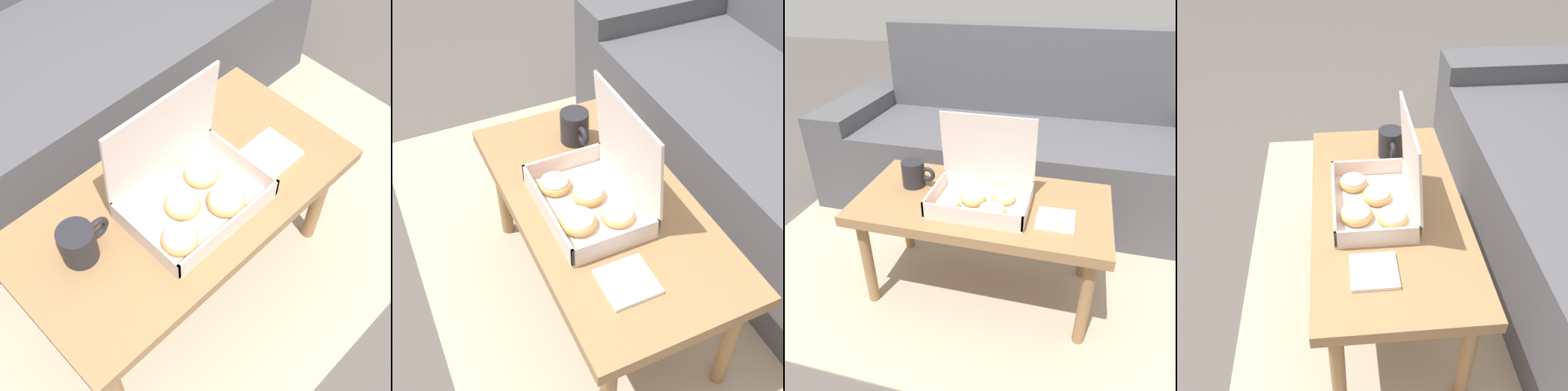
# 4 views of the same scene
# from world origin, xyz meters

# --- Properties ---
(ground_plane) EXTENTS (12.00, 12.00, 0.00)m
(ground_plane) POSITION_xyz_m (0.00, 0.00, 0.00)
(ground_plane) COLOR #514C47
(area_rug) EXTENTS (2.30, 1.77, 0.01)m
(area_rug) POSITION_xyz_m (0.00, 0.30, 0.01)
(area_rug) COLOR tan
(area_rug) RESTS_ON ground_plane
(coffee_table) EXTENTS (0.96, 0.49, 0.45)m
(coffee_table) POSITION_xyz_m (0.00, -0.04, 0.40)
(coffee_table) COLOR #997047
(coffee_table) RESTS_ON ground_plane
(pastry_box) EXTENTS (0.36, 0.26, 0.32)m
(pastry_box) POSITION_xyz_m (0.01, -0.08, 0.51)
(pastry_box) COLOR silver
(pastry_box) RESTS_ON coffee_table
(coffee_mug) EXTENTS (0.14, 0.09, 0.11)m
(coffee_mug) POSITION_xyz_m (-0.29, 0.00, 0.51)
(coffee_mug) COLOR #232328
(coffee_mug) RESTS_ON coffee_table
(napkin_stack) EXTENTS (0.13, 0.13, 0.01)m
(napkin_stack) POSITION_xyz_m (0.29, -0.12, 0.46)
(napkin_stack) COLOR white
(napkin_stack) RESTS_ON coffee_table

